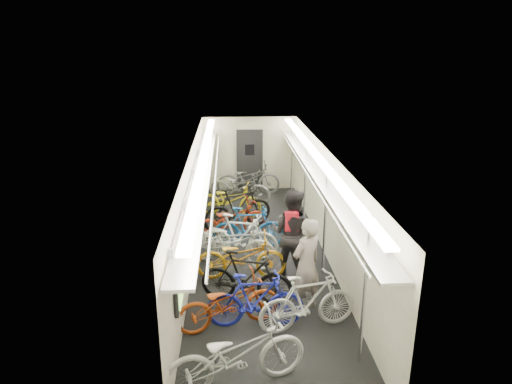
{
  "coord_description": "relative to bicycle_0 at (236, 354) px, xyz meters",
  "views": [
    {
      "loc": [
        -0.66,
        -9.49,
        4.62
      ],
      "look_at": [
        -0.02,
        1.12,
        1.15
      ],
      "focal_mm": 32.0,
      "sensor_mm": 36.0,
      "label": 1
    }
  ],
  "objects": [
    {
      "name": "train_car_shell",
      "position": [
        0.25,
        4.91,
        1.12
      ],
      "size": [
        10.0,
        10.0,
        10.0
      ],
      "color": "black",
      "rests_on": "ground"
    },
    {
      "name": "bicycle_0",
      "position": [
        0.0,
        0.0,
        0.0
      ],
      "size": [
        2.15,
        1.24,
        1.07
      ],
      "primitive_type": "imported",
      "rotation": [
        0.0,
        0.0,
        1.85
      ],
      "color": "silver",
      "rests_on": "ground"
    },
    {
      "name": "bicycle_1",
      "position": [
        0.34,
        1.42,
        -0.03
      ],
      "size": [
        1.67,
        0.48,
        1.0
      ],
      "primitive_type": "imported",
      "rotation": [
        0.0,
        0.0,
        1.56
      ],
      "color": "#1A21A0",
      "rests_on": "ground"
    },
    {
      "name": "bicycle_2",
      "position": [
        -0.1,
        1.43,
        -0.06
      ],
      "size": [
        1.91,
        1.12,
        0.95
      ],
      "primitive_type": "imported",
      "rotation": [
        0.0,
        0.0,
        1.86
      ],
      "color": "#9C3811",
      "rests_on": "ground"
    },
    {
      "name": "bicycle_3",
      "position": [
        0.22,
        2.18,
        -0.01
      ],
      "size": [
        1.81,
        0.93,
        1.05
      ],
      "primitive_type": "imported",
      "rotation": [
        0.0,
        0.0,
        1.31
      ],
      "color": "black",
      "rests_on": "ground"
    },
    {
      "name": "bicycle_4",
      "position": [
        0.16,
        3.12,
        -0.05
      ],
      "size": [
        1.85,
        0.68,
        0.97
      ],
      "primitive_type": "imported",
      "rotation": [
        0.0,
        0.0,
        1.55
      ],
      "color": "orange",
      "rests_on": "ground"
    },
    {
      "name": "bicycle_5",
      "position": [
        0.15,
        4.07,
        -0.01
      ],
      "size": [
        1.81,
        0.9,
        1.05
      ],
      "primitive_type": "imported",
      "rotation": [
        0.0,
        0.0,
        1.33
      ],
      "color": "silver",
      "rests_on": "ground"
    },
    {
      "name": "bicycle_6",
      "position": [
        -0.06,
        3.72,
        0.02
      ],
      "size": [
        2.24,
        1.53,
        1.12
      ],
      "primitive_type": "imported",
      "rotation": [
        0.0,
        0.0,
        1.16
      ],
      "color": "#AFADB2",
      "rests_on": "ground"
    },
    {
      "name": "bicycle_7",
      "position": [
        0.37,
        4.59,
        -0.02
      ],
      "size": [
        1.71,
        0.5,
        1.03
      ],
      "primitive_type": "imported",
      "rotation": [
        0.0,
        0.0,
        1.56
      ],
      "color": "navy",
      "rests_on": "ground"
    },
    {
      "name": "bicycle_8",
      "position": [
        -0.03,
        5.11,
        -0.03
      ],
      "size": [
        2.02,
        1.36,
        1.0
      ],
      "primitive_type": "imported",
      "rotation": [
        0.0,
        0.0,
        1.97
      ],
      "color": "maroon",
      "rests_on": "ground"
    },
    {
      "name": "bicycle_9",
      "position": [
        0.15,
        5.74,
        0.04
      ],
      "size": [
        1.97,
        1.28,
        1.15
      ],
      "primitive_type": "imported",
      "rotation": [
        0.0,
        0.0,
        1.99
      ],
      "color": "black",
      "rests_on": "ground"
    },
    {
      "name": "bicycle_10",
      "position": [
        -0.06,
        6.75,
        -0.06
      ],
      "size": [
        1.89,
        1.06,
        0.94
      ],
      "primitive_type": "imported",
      "rotation": [
        0.0,
        0.0,
        1.31
      ],
      "color": "yellow",
      "rests_on": "ground"
    },
    {
      "name": "bicycle_11",
      "position": [
        1.22,
        1.29,
        -0.02
      ],
      "size": [
        1.79,
        0.84,
        1.04
      ],
      "primitive_type": "imported",
      "rotation": [
        0.0,
        0.0,
        1.79
      ],
      "color": "silver",
      "rests_on": "ground"
    },
    {
      "name": "bicycle_12",
      "position": [
        0.25,
        7.77,
        -0.02
      ],
      "size": [
        2.07,
        1.41,
        1.03
      ],
      "primitive_type": "imported",
      "rotation": [
        0.0,
        0.0,
        1.16
      ],
      "color": "#5F5D62",
      "rests_on": "ground"
    },
    {
      "name": "bicycle_14",
      "position": [
        0.55,
        8.6,
        -0.0
      ],
      "size": [
        2.04,
        0.78,
        1.06
      ],
      "primitive_type": "imported",
      "rotation": [
        0.0,
        0.0,
        1.61
      ],
      "color": "#5B5B5F",
      "rests_on": "ground"
    },
    {
      "name": "passenger_near",
      "position": [
        1.29,
        1.93,
        0.34
      ],
      "size": [
        0.77,
        0.71,
        1.76
      ],
      "primitive_type": "imported",
      "rotation": [
        0.0,
        0.0,
        3.75
      ],
      "color": "gray",
      "rests_on": "ground"
    },
    {
      "name": "passenger_mid",
      "position": [
        1.2,
        3.22,
        0.4
      ],
      "size": [
        1.15,
        1.09,
        1.87
      ],
      "primitive_type": "imported",
      "rotation": [
        0.0,
        0.0,
        2.57
      ],
      "color": "black",
      "rests_on": "ground"
    },
    {
      "name": "backpack",
      "position": [
        1.16,
        3.02,
        0.75
      ],
      "size": [
        0.26,
        0.14,
        0.38
      ],
      "primitive_type": "cube",
      "rotation": [
        0.0,
        0.0,
        0.01
      ],
      "color": "#AB111F",
      "rests_on": "passenger_near"
    }
  ]
}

